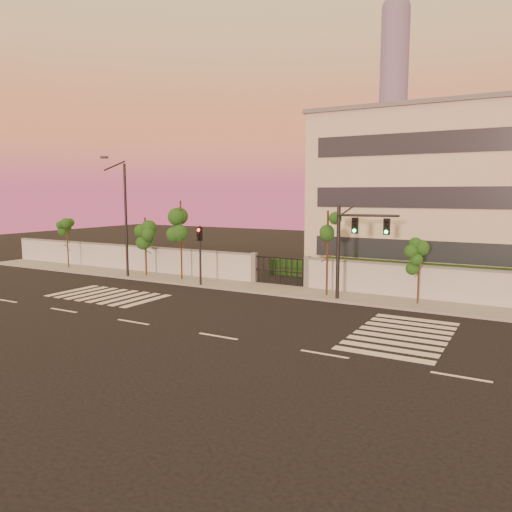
# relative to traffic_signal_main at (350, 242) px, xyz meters

# --- Properties ---
(ground) EXTENTS (120.00, 120.00, 0.00)m
(ground) POSITION_rel_traffic_signal_main_xyz_m (-2.69, -9.56, -3.53)
(ground) COLOR black
(ground) RESTS_ON ground
(sidewalk) EXTENTS (60.00, 3.00, 0.15)m
(sidewalk) POSITION_rel_traffic_signal_main_xyz_m (-2.69, 0.94, -3.46)
(sidewalk) COLOR gray
(sidewalk) RESTS_ON ground
(perimeter_wall) EXTENTS (60.00, 0.36, 2.20)m
(perimeter_wall) POSITION_rel_traffic_signal_main_xyz_m (-2.59, 2.44, -2.46)
(perimeter_wall) COLOR silver
(perimeter_wall) RESTS_ON ground
(hedge_row) EXTENTS (41.00, 4.25, 1.80)m
(hedge_row) POSITION_rel_traffic_signal_main_xyz_m (-1.52, 5.18, -2.71)
(hedge_row) COLOR #14340F
(hedge_row) RESTS_ON ground
(institutional_building) EXTENTS (24.40, 12.40, 12.25)m
(institutional_building) POSITION_rel_traffic_signal_main_xyz_m (6.31, 12.43, 2.63)
(institutional_building) COLOR beige
(institutional_building) RESTS_ON ground
(distant_skyscraper) EXTENTS (16.00, 16.00, 118.00)m
(distant_skyscraper) POSITION_rel_traffic_signal_main_xyz_m (-67.69, 270.44, 58.45)
(distant_skyscraper) COLOR slate
(distant_skyscraper) RESTS_ON ground
(road_markings) EXTENTS (57.00, 7.62, 0.02)m
(road_markings) POSITION_rel_traffic_signal_main_xyz_m (-4.27, -5.80, -3.52)
(road_markings) COLOR silver
(road_markings) RESTS_ON ground
(street_tree_a) EXTENTS (1.32, 1.05, 4.22)m
(street_tree_a) POSITION_rel_traffic_signal_main_xyz_m (-24.53, 0.77, -0.43)
(street_tree_a) COLOR #382314
(street_tree_a) RESTS_ON ground
(street_tree_b) EXTENTS (1.59, 1.26, 4.49)m
(street_tree_b) POSITION_rel_traffic_signal_main_xyz_m (-16.18, 0.94, -0.22)
(street_tree_b) COLOR #382314
(street_tree_b) RESTS_ON ground
(street_tree_c) EXTENTS (1.59, 1.26, 5.77)m
(street_tree_c) POSITION_rel_traffic_signal_main_xyz_m (-12.72, 0.80, 0.71)
(street_tree_c) COLOR #382314
(street_tree_c) RESTS_ON ground
(street_tree_d) EXTENTS (1.56, 1.24, 5.26)m
(street_tree_d) POSITION_rel_traffic_signal_main_xyz_m (-1.59, 0.66, 0.34)
(street_tree_d) COLOR #382314
(street_tree_d) RESTS_ON ground
(street_tree_e) EXTENTS (1.30, 1.04, 3.68)m
(street_tree_e) POSITION_rel_traffic_signal_main_xyz_m (3.72, 0.95, -0.82)
(street_tree_e) COLOR #382314
(street_tree_e) RESTS_ON ground
(traffic_signal_main) EXTENTS (3.52, 0.61, 5.58)m
(traffic_signal_main) POSITION_rel_traffic_signal_main_xyz_m (0.00, 0.00, 0.00)
(traffic_signal_main) COLOR black
(traffic_signal_main) RESTS_ON ground
(traffic_signal_secondary) EXTENTS (0.32, 0.33, 4.13)m
(traffic_signal_secondary) POSITION_rel_traffic_signal_main_xyz_m (-10.28, -0.35, -0.91)
(traffic_signal_secondary) COLOR black
(traffic_signal_secondary) RESTS_ON ground
(streetlight_west) EXTENTS (0.53, 2.12, 8.82)m
(streetlight_west) POSITION_rel_traffic_signal_main_xyz_m (-17.08, -0.31, 1.24)
(streetlight_west) COLOR black
(streetlight_west) RESTS_ON ground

